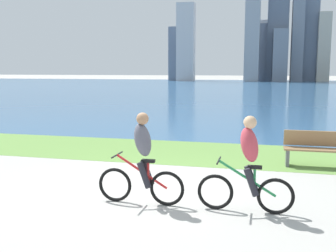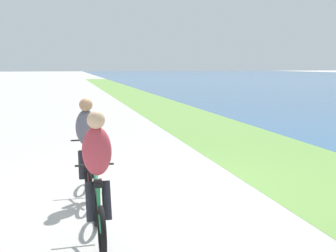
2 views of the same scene
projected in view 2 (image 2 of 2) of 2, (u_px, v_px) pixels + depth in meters
The scene contains 4 objects.
ground_plane at pixel (143, 187), 7.34m from camera, with size 300.00×300.00×0.00m, color #B2AFA8.
grass_strip_bayside at pixel (318, 174), 8.23m from camera, with size 120.00×3.39×0.01m, color #6B9947.
cyclist_lead at pixel (87, 148), 6.74m from camera, with size 1.62×0.52×1.67m.
cyclist_trailing at pixel (97, 178), 4.96m from camera, with size 1.64×0.52×1.67m.
Camera 2 is at (6.98, -1.32, 2.21)m, focal length 42.95 mm.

